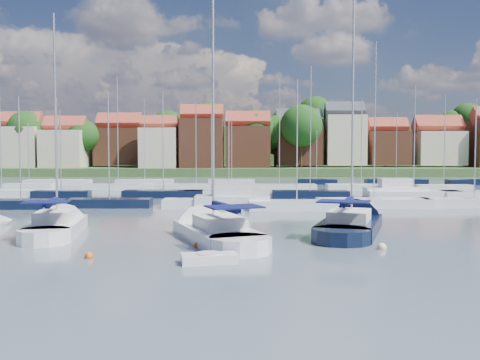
{
  "coord_description": "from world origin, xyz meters",
  "views": [
    {
      "loc": [
        -4.43,
        -30.31,
        5.3
      ],
      "look_at": [
        -4.58,
        14.0,
        2.97
      ],
      "focal_mm": 40.0,
      "sensor_mm": 36.0,
      "label": 1
    }
  ],
  "objects": [
    {
      "name": "buoy_e",
      "position": [
        3.06,
        5.41,
        0.0
      ],
      "size": [
        0.44,
        0.44,
        0.44
      ],
      "primitive_type": "sphere",
      "color": "beige",
      "rests_on": "ground"
    },
    {
      "name": "ground",
      "position": [
        0.0,
        40.0,
        0.0
      ],
      "size": [
        260.0,
        260.0,
        0.0
      ],
      "primitive_type": "plane",
      "color": "#3E4B55",
      "rests_on": "ground"
    },
    {
      "name": "buoy_c",
      "position": [
        -6.89,
        -0.77,
        0.0
      ],
      "size": [
        0.41,
        0.41,
        0.41
      ],
      "primitive_type": "sphere",
      "color": "#D85914",
      "rests_on": "ground"
    },
    {
      "name": "sailboat_left",
      "position": [
        -16.62,
        5.19,
        0.35
      ],
      "size": [
        4.68,
        11.68,
        15.44
      ],
      "rotation": [
        0.0,
        0.0,
        1.72
      ],
      "color": "silver",
      "rests_on": "ground"
    },
    {
      "name": "sailboat_navy",
      "position": [
        3.28,
        6.27,
        0.35
      ],
      "size": [
        7.55,
        13.71,
        18.32
      ],
      "rotation": [
        0.0,
        0.0,
        1.25
      ],
      "color": "black",
      "rests_on": "ground"
    },
    {
      "name": "buoy_d",
      "position": [
        3.2,
        -1.43,
        0.0
      ],
      "size": [
        0.52,
        0.52,
        0.52
      ],
      "primitive_type": "sphere",
      "color": "beige",
      "rests_on": "ground"
    },
    {
      "name": "buoy_h",
      "position": [
        -16.12,
        5.72,
        0.0
      ],
      "size": [
        0.47,
        0.47,
        0.47
      ],
      "primitive_type": "sphere",
      "color": "#D85914",
      "rests_on": "ground"
    },
    {
      "name": "far_shore_town",
      "position": [
        2.23,
        132.67,
        4.61
      ],
      "size": [
        212.46,
        90.0,
        22.27
      ],
      "color": "#3D552A",
      "rests_on": "ground"
    },
    {
      "name": "buoy_b",
      "position": [
        -12.07,
        -3.9,
        0.0
      ],
      "size": [
        0.43,
        0.43,
        0.43
      ],
      "primitive_type": "sphere",
      "color": "#D85914",
      "rests_on": "ground"
    },
    {
      "name": "sailboat_centre",
      "position": [
        -6.54,
        2.88,
        0.35
      ],
      "size": [
        7.65,
        13.12,
        17.27
      ],
      "rotation": [
        0.0,
        0.0,
        1.93
      ],
      "color": "silver",
      "rests_on": "ground"
    },
    {
      "name": "tender",
      "position": [
        -5.98,
        -5.08,
        0.22
      ],
      "size": [
        2.84,
        1.72,
        0.57
      ],
      "rotation": [
        0.0,
        0.0,
        0.19
      ],
      "color": "silver",
      "rests_on": "ground"
    },
    {
      "name": "marina_field",
      "position": [
        1.91,
        35.15,
        0.43
      ],
      "size": [
        79.62,
        41.41,
        15.93
      ],
      "color": "silver",
      "rests_on": "ground"
    }
  ]
}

